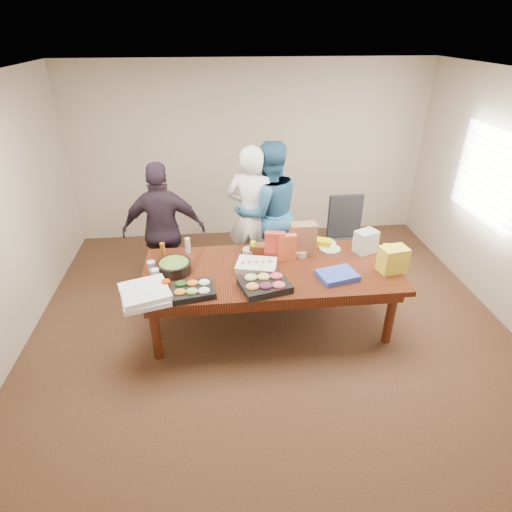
{
  "coord_description": "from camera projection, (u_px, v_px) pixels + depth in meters",
  "views": [
    {
      "loc": [
        -0.56,
        -3.89,
        3.12
      ],
      "look_at": [
        -0.15,
        0.1,
        0.86
      ],
      "focal_mm": 29.24,
      "sensor_mm": 36.0,
      "label": 1
    }
  ],
  "objects": [
    {
      "name": "floor",
      "position": [
        270.0,
        323.0,
        4.96
      ],
      "size": [
        5.5,
        5.0,
        0.02
      ],
      "primitive_type": "cube",
      "color": "#47301E",
      "rests_on": "ground"
    },
    {
      "name": "ceiling",
      "position": [
        275.0,
        76.0,
        3.62
      ],
      "size": [
        5.5,
        5.0,
        0.02
      ],
      "primitive_type": "cube",
      "color": "white",
      "rests_on": "wall_back"
    },
    {
      "name": "wall_back",
      "position": [
        250.0,
        153.0,
        6.46
      ],
      "size": [
        5.5,
        0.04,
        2.7
      ],
      "primitive_type": "cube",
      "color": "beige",
      "rests_on": "floor"
    },
    {
      "name": "wall_front",
      "position": [
        338.0,
        419.0,
        2.12
      ],
      "size": [
        5.5,
        0.04,
        2.7
      ],
      "primitive_type": "cube",
      "color": "beige",
      "rests_on": "floor"
    },
    {
      "name": "window_panel",
      "position": [
        490.0,
        177.0,
        4.98
      ],
      "size": [
        0.03,
        1.4,
        1.1
      ],
      "primitive_type": "cube",
      "color": "white",
      "rests_on": "wall_right"
    },
    {
      "name": "window_blinds",
      "position": [
        487.0,
        177.0,
        4.98
      ],
      "size": [
        0.04,
        1.36,
        1.0
      ],
      "primitive_type": "cube",
      "color": "beige",
      "rests_on": "wall_right"
    },
    {
      "name": "conference_table",
      "position": [
        270.0,
        297.0,
        4.77
      ],
      "size": [
        2.8,
        1.2,
        0.75
      ],
      "primitive_type": "cube",
      "color": "#4C1C0F",
      "rests_on": "floor"
    },
    {
      "name": "office_chair",
      "position": [
        347.0,
        243.0,
        5.57
      ],
      "size": [
        0.57,
        0.57,
        1.08
      ],
      "primitive_type": "cube",
      "rotation": [
        0.0,
        0.0,
        0.03
      ],
      "color": "black",
      "rests_on": "floor"
    },
    {
      "name": "person_center",
      "position": [
        252.0,
        216.0,
        5.41
      ],
      "size": [
        0.79,
        0.67,
        1.85
      ],
      "primitive_type": "imported",
      "rotation": [
        0.0,
        0.0,
        2.74
      ],
      "color": "white",
      "rests_on": "floor"
    },
    {
      "name": "person_right",
      "position": [
        268.0,
        212.0,
        5.48
      ],
      "size": [
        1.05,
        0.9,
        1.88
      ],
      "primitive_type": "imported",
      "rotation": [
        0.0,
        0.0,
        3.38
      ],
      "color": "#2C6392",
      "rests_on": "floor"
    },
    {
      "name": "person_left",
      "position": [
        164.0,
        231.0,
        5.16
      ],
      "size": [
        1.02,
        0.43,
        1.73
      ],
      "primitive_type": "imported",
      "rotation": [
        0.0,
        0.0,
        3.14
      ],
      "color": "#281C27",
      "rests_on": "floor"
    },
    {
      "name": "veggie_tray",
      "position": [
        193.0,
        291.0,
        4.15
      ],
      "size": [
        0.48,
        0.41,
        0.06
      ],
      "primitive_type": "cube",
      "rotation": [
        0.0,
        0.0,
        0.19
      ],
      "color": "black",
      "rests_on": "conference_table"
    },
    {
      "name": "fruit_tray",
      "position": [
        265.0,
        285.0,
        4.23
      ],
      "size": [
        0.56,
        0.49,
        0.07
      ],
      "primitive_type": "cube",
      "rotation": [
        0.0,
        0.0,
        0.26
      ],
      "color": "black",
      "rests_on": "conference_table"
    },
    {
      "name": "sheet_cake",
      "position": [
        256.0,
        266.0,
        4.57
      ],
      "size": [
        0.49,
        0.42,
        0.07
      ],
      "primitive_type": "cube",
      "rotation": [
        0.0,
        0.0,
        -0.25
      ],
      "color": "white",
      "rests_on": "conference_table"
    },
    {
      "name": "salad_bowl",
      "position": [
        174.0,
        267.0,
        4.5
      ],
      "size": [
        0.4,
        0.4,
        0.12
      ],
      "primitive_type": "cylinder",
      "rotation": [
        0.0,
        0.0,
        0.1
      ],
      "color": "black",
      "rests_on": "conference_table"
    },
    {
      "name": "chip_bag_blue",
      "position": [
        337.0,
        275.0,
        4.41
      ],
      "size": [
        0.45,
        0.38,
        0.06
      ],
      "primitive_type": "cube",
      "rotation": [
        0.0,
        0.0,
        0.25
      ],
      "color": "blue",
      "rests_on": "conference_table"
    },
    {
      "name": "chip_bag_red",
      "position": [
        275.0,
        246.0,
        4.7
      ],
      "size": [
        0.24,
        0.14,
        0.33
      ],
      "primitive_type": "cube",
      "rotation": [
        0.0,
        0.0,
        -0.19
      ],
      "color": "red",
      "rests_on": "conference_table"
    },
    {
      "name": "chip_bag_yellow",
      "position": [
        391.0,
        257.0,
        4.53
      ],
      "size": [
        0.2,
        0.12,
        0.28
      ],
      "primitive_type": "cube",
      "rotation": [
        0.0,
        0.0,
        -0.23
      ],
      "color": "yellow",
      "rests_on": "conference_table"
    },
    {
      "name": "chip_bag_orange",
      "position": [
        287.0,
        247.0,
        4.69
      ],
      "size": [
        0.2,
        0.09,
        0.31
      ],
      "primitive_type": "cube",
      "rotation": [
        0.0,
        0.0,
        0.02
      ],
      "color": "#E25F32",
      "rests_on": "conference_table"
    },
    {
      "name": "mayo_jar",
      "position": [
        273.0,
        251.0,
        4.81
      ],
      "size": [
        0.09,
        0.09,
        0.13
      ],
      "primitive_type": "cylinder",
      "rotation": [
        0.0,
        0.0,
        0.09
      ],
      "color": "white",
      "rests_on": "conference_table"
    },
    {
      "name": "mustard_bottle",
      "position": [
        253.0,
        248.0,
        4.82
      ],
      "size": [
        0.08,
        0.08,
        0.17
      ],
      "primitive_type": "cylinder",
      "rotation": [
        0.0,
        0.0,
        -0.33
      ],
      "color": "#DFF50A",
      "rests_on": "conference_table"
    },
    {
      "name": "dressing_bottle",
      "position": [
        163.0,
        250.0,
        4.77
      ],
      "size": [
        0.07,
        0.07,
        0.18
      ],
      "primitive_type": "cylinder",
      "rotation": [
        0.0,
        0.0,
        0.21
      ],
      "color": "brown",
      "rests_on": "conference_table"
    },
    {
      "name": "ranch_bottle",
      "position": [
        188.0,
        245.0,
        4.86
      ],
      "size": [
        0.08,
        0.08,
        0.19
      ],
      "primitive_type": "cylinder",
      "rotation": [
        0.0,
        0.0,
        -0.32
      ],
      "color": "beige",
      "rests_on": "conference_table"
    },
    {
      "name": "banana_bunch",
      "position": [
        322.0,
        242.0,
        5.05
      ],
      "size": [
        0.27,
        0.22,
        0.08
      ],
      "primitive_type": "cube",
      "rotation": [
        0.0,
        0.0,
        -0.41
      ],
      "color": "yellow",
      "rests_on": "conference_table"
    },
    {
      "name": "bread_loaf",
      "position": [
        263.0,
        249.0,
        4.85
      ],
      "size": [
        0.32,
        0.18,
        0.12
      ],
      "primitive_type": "cube",
      "rotation": [
        0.0,
        0.0,
        -0.18
      ],
      "color": "brown",
      "rests_on": "conference_table"
    },
    {
      "name": "kraft_bag",
      "position": [
        303.0,
        239.0,
        4.8
      ],
      "size": [
        0.29,
        0.17,
        0.38
      ],
      "primitive_type": "cube",
      "rotation": [
        0.0,
        0.0,
        0.02
      ],
      "color": "#925F40",
      "rests_on": "conference_table"
    },
    {
      "name": "red_cup",
      "position": [
        166.0,
        286.0,
        4.18
      ],
      "size": [
        0.09,
        0.09,
        0.12
      ],
      "primitive_type": "cylinder",
      "rotation": [
        0.0,
        0.0,
        -0.04
      ],
      "color": "#A82C01",
      "rests_on": "conference_table"
    },
    {
      "name": "clear_cup_a",
      "position": [
        155.0,
        274.0,
        4.37
      ],
      "size": [
        0.1,
        0.1,
        0.12
      ],
      "primitive_type": "cylinder",
      "rotation": [
        0.0,
        0.0,
        -0.21
      ],
      "color": "silver",
      "rests_on": "conference_table"
    },
    {
      "name": "clear_cup_b",
      "position": [
        152.0,
        267.0,
        4.51
      ],
      "size": [
        0.09,
        0.09,
        0.12
      ],
      "primitive_type": "cylinder",
      "rotation": [
        0.0,
        0.0,
        -0.1
      ],
      "color": "silver",
      "rests_on": "conference_table"
    },
    {
      "name": "pizza_box_lower",
      "position": [
        145.0,
        297.0,
        4.07
      ],
      "size": [
        0.55,
        0.55,
        0.05
      ],
      "primitive_type": "cube",
      "rotation": [
        0.0,
        0.0,
        0.26
      ],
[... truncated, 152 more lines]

